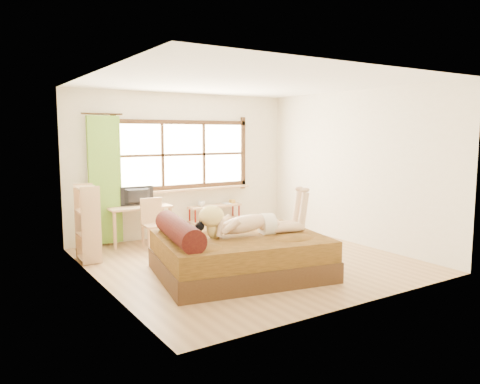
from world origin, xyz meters
TOP-DOWN VIEW (x-y plane):
  - floor at (0.00, 0.00)m, footprint 4.50×4.50m
  - ceiling at (0.00, 0.00)m, footprint 4.50×4.50m
  - wall_back at (0.00, 2.25)m, footprint 4.50×0.00m
  - wall_front at (0.00, -2.25)m, footprint 4.50×0.00m
  - wall_left at (-2.25, 0.00)m, footprint 0.00×4.50m
  - wall_right at (2.25, 0.00)m, footprint 0.00×4.50m
  - window at (0.00, 2.22)m, footprint 2.80×0.16m
  - curtain at (-1.55, 2.13)m, footprint 0.55×0.10m
  - bed at (-0.54, -0.52)m, footprint 2.51×2.16m
  - woman at (-0.34, -0.58)m, footprint 1.61×0.73m
  - kitten at (-1.21, -0.43)m, footprint 0.35×0.19m
  - desk at (-1.01, 1.95)m, footprint 1.11×0.55m
  - monitor at (-1.01, 2.00)m, footprint 0.60×0.11m
  - chair at (-0.91, 1.58)m, footprint 0.40×0.40m
  - pipe_shelf at (0.60, 2.07)m, footprint 1.11×0.32m
  - cup at (0.28, 2.07)m, footprint 0.13×0.13m
  - book at (0.78, 2.07)m, footprint 0.15×0.20m
  - bookshelf at (-2.08, 1.30)m, footprint 0.31×0.52m

SIDE VIEW (x-z plane):
  - floor at x=0.00m, z-range 0.00..0.00m
  - bed at x=-0.54m, z-range -0.12..0.72m
  - pipe_shelf at x=0.60m, z-range 0.09..0.72m
  - chair at x=-0.91m, z-range 0.05..0.90m
  - book at x=0.78m, z-range 0.55..0.57m
  - desk at x=-1.01m, z-range 0.25..0.93m
  - bookshelf at x=-2.08m, z-range 0.01..1.18m
  - cup at x=0.28m, z-range 0.55..0.65m
  - kitten at x=-1.21m, z-range 0.55..0.82m
  - monitor at x=-1.01m, z-range 0.68..1.02m
  - woman at x=-0.34m, z-range 0.55..1.22m
  - curtain at x=-1.55m, z-range 0.05..2.25m
  - wall_back at x=0.00m, z-range -0.90..3.60m
  - wall_front at x=0.00m, z-range -0.90..3.60m
  - wall_left at x=-2.25m, z-range -0.90..3.60m
  - wall_right at x=2.25m, z-range -0.90..3.60m
  - window at x=0.00m, z-range 0.78..2.24m
  - ceiling at x=0.00m, z-range 2.70..2.70m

